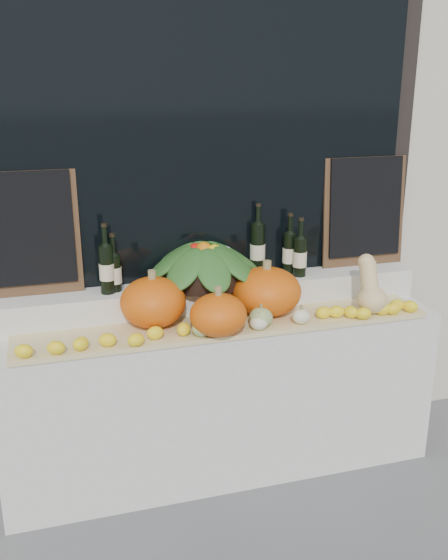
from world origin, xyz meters
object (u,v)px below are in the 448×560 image
at_px(wine_bottle_tall, 258,249).
at_px(pumpkin_left, 153,302).
at_px(pumpkin_right, 266,291).
at_px(produce_bowl, 204,263).
at_px(butternut_squash, 371,290).

bearing_deg(wine_bottle_tall, pumpkin_left, -158.54).
distance_m(pumpkin_right, produce_bowl, 0.36).
bearing_deg(butternut_squash, pumpkin_right, 167.31).
bearing_deg(produce_bowl, pumpkin_left, -149.30).
relative_size(pumpkin_right, butternut_squash, 1.22).
xyz_separation_m(pumpkin_right, produce_bowl, (-0.28, 0.19, 0.12)).
xyz_separation_m(pumpkin_left, produce_bowl, (0.31, 0.18, 0.12)).
xyz_separation_m(butternut_squash, produce_bowl, (-0.82, 0.31, 0.13)).
bearing_deg(pumpkin_right, pumpkin_left, 179.44).
height_order(pumpkin_left, pumpkin_right, same).
distance_m(pumpkin_left, wine_bottle_tall, 0.69).
bearing_deg(pumpkin_left, wine_bottle_tall, 21.46).
bearing_deg(butternut_squash, pumpkin_left, 173.60).
relative_size(pumpkin_left, wine_bottle_tall, 0.82).
distance_m(pumpkin_left, butternut_squash, 1.14).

